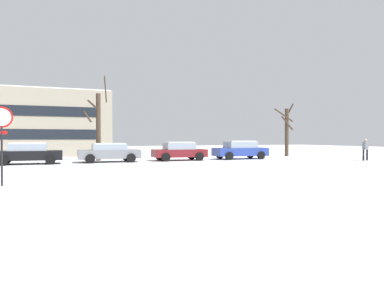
{
  "coord_description": "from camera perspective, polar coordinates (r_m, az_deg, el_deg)",
  "views": [
    {
      "loc": [
        -1.14,
        -15.9,
        1.72
      ],
      "look_at": [
        7.6,
        5.9,
        1.33
      ],
      "focal_mm": 33.41,
      "sensor_mm": 36.0,
      "label": 1
    }
  ],
  "objects": [
    {
      "name": "ground_plane",
      "position": [
        16.04,
        -17.73,
        -5.24
      ],
      "size": [
        120.0,
        120.0,
        0.0
      ],
      "primitive_type": "plane",
      "color": "white"
    },
    {
      "name": "stop_sign",
      "position": [
        14.46,
        -28.12,
        1.95
      ],
      "size": [
        0.74,
        0.19,
        2.85
      ],
      "color": "black",
      "rests_on": "ground"
    },
    {
      "name": "pedestrian_crossing",
      "position": [
        30.45,
        25.94,
        -0.56
      ],
      "size": [
        0.61,
        0.45,
        1.66
      ],
      "color": "black",
      "rests_on": "ground"
    },
    {
      "name": "road_surface",
      "position": [
        19.96,
        -18.55,
        -4.03
      ],
      "size": [
        80.0,
        9.89,
        0.0
      ],
      "color": "silver",
      "rests_on": "ground"
    },
    {
      "name": "parked_car_gray",
      "position": [
        26.24,
        -13.08,
        -1.29
      ],
      "size": [
        4.33,
        2.23,
        1.35
      ],
      "color": "slate",
      "rests_on": "ground"
    },
    {
      "name": "parked_car_blue",
      "position": [
        29.55,
        7.7,
        -0.92
      ],
      "size": [
        4.46,
        2.07,
        1.5
      ],
      "color": "#283D93",
      "rests_on": "ground"
    },
    {
      "name": "tree_far_left",
      "position": [
        28.15,
        -14.82,
        3.02
      ],
      "size": [
        1.82,
        1.78,
        6.4
      ],
      "color": "#423326",
      "rests_on": "ground"
    },
    {
      "name": "parked_car_maroon",
      "position": [
        27.42,
        -2.05,
        -1.13
      ],
      "size": [
        4.11,
        2.06,
        1.43
      ],
      "color": "maroon",
      "rests_on": "ground"
    },
    {
      "name": "building_far_left",
      "position": [
        38.18,
        -22.0,
        2.99
      ],
      "size": [
        11.28,
        8.34,
        6.25
      ],
      "color": "#9E937F",
      "rests_on": "ground"
    },
    {
      "name": "parked_car_black",
      "position": [
        25.83,
        -24.71,
        -1.35
      ],
      "size": [
        4.29,
        2.07,
        1.41
      ],
      "color": "black",
      "rests_on": "ground"
    },
    {
      "name": "tree_far_mid",
      "position": [
        34.93,
        14.88,
        2.14
      ],
      "size": [
        1.78,
        1.76,
        4.99
      ],
      "color": "#423326",
      "rests_on": "ground"
    }
  ]
}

